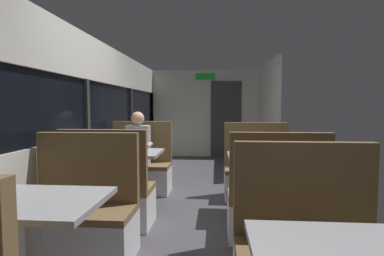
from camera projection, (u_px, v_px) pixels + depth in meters
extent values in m
cube|color=#423F44|center=(193.00, 208.00, 4.03)|extent=(3.30, 9.20, 0.02)
cube|color=beige|center=(87.00, 170.00, 4.11)|extent=(0.08, 8.40, 0.95)
cube|color=beige|center=(84.00, 56.00, 4.00)|extent=(0.08, 8.40, 0.60)
cube|color=black|center=(84.00, 108.00, 4.05)|extent=(0.03, 8.40, 0.75)
cube|color=#2D2D30|center=(87.00, 108.00, 4.05)|extent=(0.06, 0.08, 0.75)
cube|color=#2D2D30|center=(131.00, 107.00, 6.14)|extent=(0.06, 0.08, 0.75)
cube|color=#2D2D30|center=(152.00, 107.00, 8.23)|extent=(0.06, 0.08, 0.75)
cube|color=beige|center=(205.00, 113.00, 8.13)|extent=(2.90, 0.08, 2.30)
cube|color=#333338|center=(226.00, 119.00, 8.04)|extent=(0.80, 0.04, 2.00)
cube|color=green|center=(205.00, 77.00, 8.00)|extent=(0.50, 0.03, 0.16)
cube|color=beige|center=(268.00, 115.00, 6.82)|extent=(0.08, 2.40, 2.30)
cube|color=#99999E|center=(32.00, 202.00, 1.97)|extent=(0.90, 0.70, 0.04)
cube|color=silver|center=(80.00, 237.00, 2.67)|extent=(0.95, 0.50, 0.39)
cube|color=brown|center=(79.00, 212.00, 2.65)|extent=(0.95, 0.50, 0.06)
cube|color=brown|center=(88.00, 167.00, 2.83)|extent=(0.95, 0.08, 0.65)
cylinder|color=#9E9EA3|center=(127.00, 180.00, 4.08)|extent=(0.10, 0.10, 0.70)
cube|color=#99999E|center=(127.00, 153.00, 4.06)|extent=(0.90, 0.70, 0.04)
cube|color=silver|center=(110.00, 208.00, 3.44)|extent=(0.95, 0.50, 0.39)
cube|color=brown|center=(110.00, 188.00, 3.42)|extent=(0.95, 0.50, 0.06)
cube|color=brown|center=(102.00, 160.00, 3.19)|extent=(0.95, 0.08, 0.65)
cube|color=silver|center=(140.00, 180.00, 4.75)|extent=(0.95, 0.50, 0.39)
cube|color=brown|center=(139.00, 166.00, 4.73)|extent=(0.95, 0.50, 0.06)
cube|color=brown|center=(142.00, 141.00, 4.92)|extent=(0.95, 0.08, 0.65)
cube|color=brown|center=(311.00, 253.00, 1.91)|extent=(0.95, 0.50, 0.06)
cube|color=brown|center=(303.00, 189.00, 2.10)|extent=(0.95, 0.08, 0.65)
cylinder|color=#9E9EA3|center=(265.00, 187.00, 3.74)|extent=(0.10, 0.10, 0.70)
cube|color=#99999E|center=(265.00, 157.00, 3.72)|extent=(0.90, 0.70, 0.04)
cube|color=silver|center=(275.00, 219.00, 3.10)|extent=(0.95, 0.50, 0.39)
cube|color=brown|center=(275.00, 197.00, 3.08)|extent=(0.95, 0.50, 0.06)
cube|color=brown|center=(280.00, 167.00, 2.85)|extent=(0.95, 0.08, 0.65)
cube|color=silver|center=(257.00, 185.00, 4.41)|extent=(0.95, 0.50, 0.39)
cube|color=brown|center=(258.00, 170.00, 4.39)|extent=(0.95, 0.50, 0.06)
cube|color=brown|center=(256.00, 144.00, 4.58)|extent=(0.95, 0.08, 0.65)
cube|color=#26262D|center=(140.00, 178.00, 4.75)|extent=(0.30, 0.36, 0.45)
cube|color=#99999E|center=(138.00, 145.00, 4.66)|extent=(0.34, 0.22, 0.60)
sphere|color=tan|center=(138.00, 118.00, 4.61)|extent=(0.20, 0.20, 0.20)
cylinder|color=#99999E|center=(122.00, 145.00, 4.50)|extent=(0.07, 0.28, 0.07)
cylinder|color=#99999E|center=(149.00, 145.00, 4.47)|extent=(0.07, 0.28, 0.07)
cylinder|color=#B23333|center=(271.00, 151.00, 3.79)|extent=(0.07, 0.07, 0.09)
cylinder|color=#B23333|center=(107.00, 149.00, 3.94)|extent=(0.07, 0.07, 0.09)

